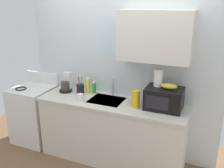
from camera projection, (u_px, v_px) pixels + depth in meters
kitchen_wall_assembly at (127, 64)px, 3.46m from camera, size 2.82×0.42×2.50m
counter_unit at (112, 130)px, 3.52m from camera, size 2.05×0.63×0.90m
sink_faucet at (113, 87)px, 3.58m from camera, size 0.03×0.03×0.24m
stove_range at (34, 114)px, 4.04m from camera, size 0.60×0.60×1.08m
microwave at (164, 98)px, 3.12m from camera, size 0.46×0.35×0.27m
banana_bunch at (169, 86)px, 3.05m from camera, size 0.20×0.11×0.07m
paper_towel_roll at (158, 78)px, 3.12m from camera, size 0.11×0.11×0.22m
coffee_maker at (67, 84)px, 3.73m from camera, size 0.19×0.21×0.28m
dish_soap_bottle_green at (94, 87)px, 3.66m from camera, size 0.06×0.06×0.20m
dish_soap_bottle_yellow at (88, 85)px, 3.65m from camera, size 0.06×0.06×0.25m
cereal_canister at (136, 99)px, 3.17m from camera, size 0.10×0.10×0.22m
mug_white at (80, 97)px, 3.40m from camera, size 0.08×0.08×0.09m
utensil_crock at (80, 88)px, 3.67m from camera, size 0.11×0.11×0.26m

